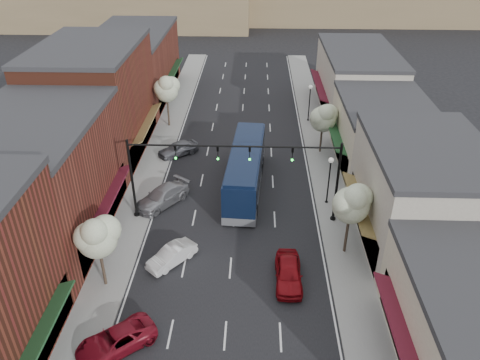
# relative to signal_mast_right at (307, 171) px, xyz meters

# --- Properties ---
(ground) EXTENTS (160.00, 160.00, 0.00)m
(ground) POSITION_rel_signal_mast_right_xyz_m (-5.62, -8.00, -4.62)
(ground) COLOR black
(ground) RESTS_ON ground
(sidewalk_left) EXTENTS (2.80, 73.00, 0.15)m
(sidewalk_left) POSITION_rel_signal_mast_right_xyz_m (-14.02, 10.50, -4.55)
(sidewalk_left) COLOR gray
(sidewalk_left) RESTS_ON ground
(sidewalk_right) EXTENTS (2.80, 73.00, 0.15)m
(sidewalk_right) POSITION_rel_signal_mast_right_xyz_m (2.78, 10.50, -4.55)
(sidewalk_right) COLOR gray
(sidewalk_right) RESTS_ON ground
(curb_left) EXTENTS (0.25, 73.00, 0.17)m
(curb_left) POSITION_rel_signal_mast_right_xyz_m (-12.62, 10.50, -4.55)
(curb_left) COLOR gray
(curb_left) RESTS_ON ground
(curb_right) EXTENTS (0.25, 73.00, 0.17)m
(curb_right) POSITION_rel_signal_mast_right_xyz_m (1.38, 10.50, -4.55)
(curb_right) COLOR gray
(curb_right) RESTS_ON ground
(bldg_left_midnear) EXTENTS (10.14, 14.10, 9.40)m
(bldg_left_midnear) POSITION_rel_signal_mast_right_xyz_m (-19.85, -2.00, 0.03)
(bldg_left_midnear) COLOR maroon
(bldg_left_midnear) RESTS_ON ground
(bldg_left_midfar) EXTENTS (10.14, 14.10, 10.90)m
(bldg_left_midfar) POSITION_rel_signal_mast_right_xyz_m (-19.86, 12.00, 0.78)
(bldg_left_midfar) COLOR #612A1B
(bldg_left_midfar) RESTS_ON ground
(bldg_left_far) EXTENTS (10.14, 18.10, 8.40)m
(bldg_left_far) POSITION_rel_signal_mast_right_xyz_m (-19.84, 28.00, -0.46)
(bldg_left_far) COLOR maroon
(bldg_left_far) RESTS_ON ground
(bldg_right_midnear) EXTENTS (9.14, 12.10, 7.90)m
(bldg_right_midnear) POSITION_rel_signal_mast_right_xyz_m (8.10, -2.00, -0.72)
(bldg_right_midnear) COLOR #B4AD9A
(bldg_right_midnear) RESTS_ON ground
(bldg_right_midfar) EXTENTS (9.14, 12.10, 6.40)m
(bldg_right_midfar) POSITION_rel_signal_mast_right_xyz_m (8.08, 10.00, -1.46)
(bldg_right_midfar) COLOR beige
(bldg_right_midfar) RESTS_ON ground
(bldg_right_far) EXTENTS (9.14, 16.10, 7.40)m
(bldg_right_far) POSITION_rel_signal_mast_right_xyz_m (8.09, 24.00, -0.96)
(bldg_right_far) COLOR #B4AD9A
(bldg_right_far) RESTS_ON ground
(hill_near) EXTENTS (50.00, 20.00, 8.00)m
(hill_near) POSITION_rel_signal_mast_right_xyz_m (-30.62, 70.00, -0.62)
(hill_near) COLOR #7A6647
(hill_near) RESTS_ON ground
(signal_mast_right) EXTENTS (8.22, 0.46, 7.00)m
(signal_mast_right) POSITION_rel_signal_mast_right_xyz_m (0.00, 0.00, 0.00)
(signal_mast_right) COLOR black
(signal_mast_right) RESTS_ON ground
(signal_mast_left) EXTENTS (8.22, 0.46, 7.00)m
(signal_mast_left) POSITION_rel_signal_mast_right_xyz_m (-11.24, 0.00, 0.00)
(signal_mast_left) COLOR black
(signal_mast_left) RESTS_ON ground
(tree_right_near) EXTENTS (2.85, 2.65, 5.95)m
(tree_right_near) POSITION_rel_signal_mast_right_xyz_m (2.73, -4.05, -0.17)
(tree_right_near) COLOR #47382B
(tree_right_near) RESTS_ON ground
(tree_right_far) EXTENTS (2.85, 2.65, 5.43)m
(tree_right_far) POSITION_rel_signal_mast_right_xyz_m (2.73, 11.95, -0.63)
(tree_right_far) COLOR #47382B
(tree_right_far) RESTS_ON ground
(tree_left_near) EXTENTS (2.85, 2.65, 5.69)m
(tree_left_near) POSITION_rel_signal_mast_right_xyz_m (-13.87, -8.05, -0.40)
(tree_left_near) COLOR #47382B
(tree_left_near) RESTS_ON ground
(tree_left_far) EXTENTS (2.85, 2.65, 6.13)m
(tree_left_far) POSITION_rel_signal_mast_right_xyz_m (-13.87, 17.95, -0.02)
(tree_left_far) COLOR #47382B
(tree_left_far) RESTS_ON ground
(lamp_post_near) EXTENTS (0.44, 0.44, 4.44)m
(lamp_post_near) POSITION_rel_signal_mast_right_xyz_m (2.18, 2.50, -1.62)
(lamp_post_near) COLOR black
(lamp_post_near) RESTS_ON ground
(lamp_post_far) EXTENTS (0.44, 0.44, 4.44)m
(lamp_post_far) POSITION_rel_signal_mast_right_xyz_m (2.18, 20.00, -1.62)
(lamp_post_far) COLOR black
(lamp_post_far) RESTS_ON ground
(coach_bus) EXTENTS (3.51, 12.54, 3.78)m
(coach_bus) POSITION_rel_signal_mast_right_xyz_m (-4.82, 4.84, -2.65)
(coach_bus) COLOR black
(coach_bus) RESTS_ON ground
(red_hatchback) EXTENTS (1.83, 4.47, 1.52)m
(red_hatchback) POSITION_rel_signal_mast_right_xyz_m (-1.62, -7.21, -3.86)
(red_hatchback) COLOR maroon
(red_hatchback) RESTS_ON ground
(parked_car_a) EXTENTS (4.95, 4.56, 1.29)m
(parked_car_a) POSITION_rel_signal_mast_right_xyz_m (-11.82, -13.12, -3.98)
(parked_car_a) COLOR maroon
(parked_car_a) RESTS_ON ground
(parked_car_b) EXTENTS (3.54, 3.81, 1.27)m
(parked_car_b) POSITION_rel_signal_mast_right_xyz_m (-9.82, -5.55, -3.99)
(parked_car_b) COLOR silver
(parked_car_b) RESTS_ON ground
(parked_car_c) EXTENTS (4.78, 5.45, 1.51)m
(parked_car_c) POSITION_rel_signal_mast_right_xyz_m (-11.82, 1.97, -3.87)
(parked_car_c) COLOR gray
(parked_car_c) RESTS_ON ground
(parked_car_d) EXTENTS (4.36, 3.87, 1.43)m
(parked_car_d) POSITION_rel_signal_mast_right_xyz_m (-11.82, 11.00, -3.91)
(parked_car_d) COLOR slate
(parked_car_d) RESTS_ON ground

